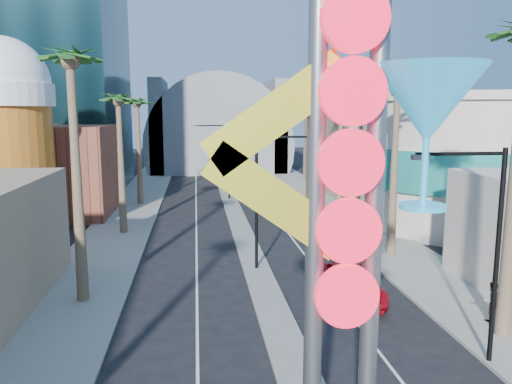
# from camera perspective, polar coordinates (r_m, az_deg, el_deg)

# --- Properties ---
(sidewalk_west) EXTENTS (5.00, 100.00, 0.15)m
(sidewalk_west) POSITION_cam_1_polar(r_m,az_deg,el_deg) (44.42, -14.62, -3.01)
(sidewalk_west) COLOR gray
(sidewalk_west) RESTS_ON ground
(sidewalk_east) EXTENTS (5.00, 100.00, 0.15)m
(sidewalk_east) POSITION_cam_1_polar(r_m,az_deg,el_deg) (45.85, 9.64, -2.46)
(sidewalk_east) COLOR gray
(sidewalk_east) RESTS_ON ground
(median) EXTENTS (1.60, 84.00, 0.15)m
(median) POSITION_cam_1_polar(r_m,az_deg,el_deg) (47.06, -2.59, -2.04)
(median) COLOR gray
(median) RESTS_ON ground
(brick_filler_west) EXTENTS (10.00, 10.00, 8.00)m
(brick_filler_west) POSITION_cam_1_polar(r_m,az_deg,el_deg) (48.01, -22.05, 2.26)
(brick_filler_west) COLOR brown
(brick_filler_west) RESTS_ON ground
(filler_east) EXTENTS (10.00, 20.00, 10.00)m
(filler_east) POSITION_cam_1_polar(r_m,az_deg,el_deg) (59.45, 12.25, 4.89)
(filler_east) COLOR #917B5D
(filler_east) RESTS_ON ground
(beer_mug) EXTENTS (7.00, 7.00, 14.50)m
(beer_mug) POSITION_cam_1_polar(r_m,az_deg,el_deg) (40.42, -26.69, 6.25)
(beer_mug) COLOR #B54518
(beer_mug) RESTS_ON ground
(turquoise_building) EXTENTS (16.60, 16.60, 10.60)m
(turquoise_building) POSITION_cam_1_polar(r_m,az_deg,el_deg) (43.82, 22.45, 3.28)
(turquoise_building) COLOR beige
(turquoise_building) RESTS_ON ground
(canopy) EXTENTS (22.00, 16.00, 22.00)m
(canopy) POSITION_cam_1_polar(r_m,az_deg,el_deg) (80.26, -4.44, 5.64)
(canopy) COLOR slate
(canopy) RESTS_ON ground
(neon_sign) EXTENTS (6.53, 2.60, 12.55)m
(neon_sign) POSITION_cam_1_polar(r_m,az_deg,el_deg) (11.93, 13.95, -0.33)
(neon_sign) COLOR gray
(neon_sign) RESTS_ON ground
(streetlight_0) EXTENTS (3.79, 0.25, 8.00)m
(streetlight_0) POSITION_cam_1_polar(r_m,az_deg,el_deg) (28.64, 1.15, 0.45)
(streetlight_0) COLOR black
(streetlight_0) RESTS_ON ground
(streetlight_1) EXTENTS (3.79, 0.25, 8.00)m
(streetlight_1) POSITION_cam_1_polar(r_m,az_deg,el_deg) (52.29, -3.72, 4.39)
(streetlight_1) COLOR black
(streetlight_1) RESTS_ON ground
(streetlight_2) EXTENTS (3.45, 0.25, 8.00)m
(streetlight_2) POSITION_cam_1_polar(r_m,az_deg,el_deg) (19.47, 24.81, -4.72)
(streetlight_2) COLOR black
(streetlight_2) RESTS_ON ground
(palm_1) EXTENTS (2.40, 2.40, 12.70)m
(palm_1) POSITION_cam_1_polar(r_m,az_deg,el_deg) (24.73, -20.42, 12.33)
(palm_1) COLOR brown
(palm_1) RESTS_ON ground
(palm_2) EXTENTS (2.40, 2.40, 11.20)m
(palm_2) POSITION_cam_1_polar(r_m,az_deg,el_deg) (38.45, -15.44, 9.24)
(palm_2) COLOR brown
(palm_2) RESTS_ON ground
(palm_3) EXTENTS (2.40, 2.40, 11.20)m
(palm_3) POSITION_cam_1_polar(r_m,az_deg,el_deg) (50.35, -13.42, 9.22)
(palm_3) COLOR brown
(palm_3) RESTS_ON ground
(palm_6) EXTENTS (2.40, 2.40, 11.70)m
(palm_6) POSITION_cam_1_polar(r_m,az_deg,el_deg) (32.50, 15.82, 10.08)
(palm_6) COLOR brown
(palm_6) RESTS_ON ground
(palm_7) EXTENTS (2.40, 2.40, 12.70)m
(palm_7) POSITION_cam_1_polar(r_m,az_deg,el_deg) (43.86, 9.76, 11.14)
(palm_7) COLOR brown
(palm_7) RESTS_ON ground
(red_pickup) EXTENTS (2.97, 5.83, 1.58)m
(red_pickup) POSITION_cam_1_polar(r_m,az_deg,el_deg) (25.52, 10.73, -10.29)
(red_pickup) COLOR #B40D1D
(red_pickup) RESTS_ON ground
(pedestrian_b) EXTENTS (0.90, 0.73, 1.78)m
(pedestrian_b) POSITION_cam_1_polar(r_m,az_deg,el_deg) (24.51, 25.33, -11.24)
(pedestrian_b) COLOR gray
(pedestrian_b) RESTS_ON sidewalk_east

